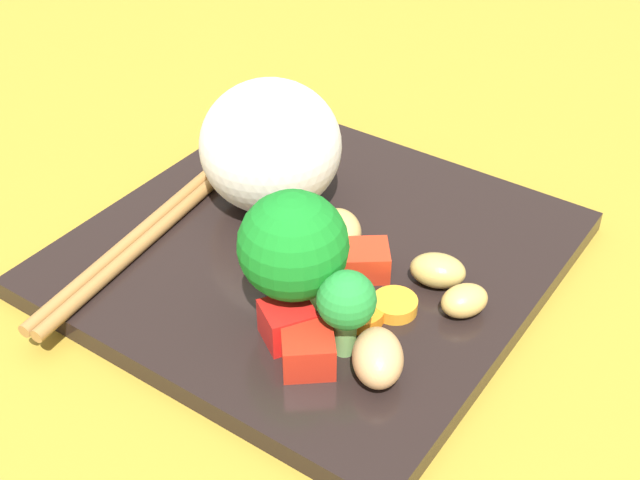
# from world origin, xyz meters

# --- Properties ---
(ground_plane) EXTENTS (1.10, 1.10, 0.02)m
(ground_plane) POSITION_xyz_m (0.00, 0.00, -0.01)
(ground_plane) COLOR olive
(square_plate) EXTENTS (0.28, 0.28, 0.01)m
(square_plate) POSITION_xyz_m (0.00, 0.00, 0.01)
(square_plate) COLOR black
(square_plate) RESTS_ON ground_plane
(rice_mound) EXTENTS (0.12, 0.12, 0.08)m
(rice_mound) POSITION_xyz_m (0.03, 0.05, 0.05)
(rice_mound) COLOR white
(rice_mound) RESTS_ON square_plate
(broccoli_floret_0) EXTENTS (0.03, 0.03, 0.05)m
(broccoli_floret_0) POSITION_xyz_m (-0.03, -0.00, 0.04)
(broccoli_floret_0) COLOR #61AB4D
(broccoli_floret_0) RESTS_ON square_plate
(broccoli_floret_1) EXTENTS (0.03, 0.03, 0.05)m
(broccoli_floret_1) POSITION_xyz_m (-0.07, -0.06, 0.04)
(broccoli_floret_1) COLOR #78B25C
(broccoli_floret_1) RESTS_ON square_plate
(broccoli_floret_2) EXTENTS (0.06, 0.06, 0.08)m
(broccoli_floret_2) POSITION_xyz_m (-0.06, -0.03, 0.06)
(broccoli_floret_2) COLOR #78BD55
(broccoli_floret_2) RESTS_ON square_plate
(carrot_slice_0) EXTENTS (0.03, 0.03, 0.01)m
(carrot_slice_0) POSITION_xyz_m (-0.04, -0.06, 0.02)
(carrot_slice_0) COLOR orange
(carrot_slice_0) RESTS_ON square_plate
(carrot_slice_1) EXTENTS (0.03, 0.03, 0.01)m
(carrot_slice_1) POSITION_xyz_m (-0.03, -0.07, 0.02)
(carrot_slice_1) COLOR orange
(carrot_slice_1) RESTS_ON square_plate
(carrot_slice_2) EXTENTS (0.04, 0.04, 0.01)m
(carrot_slice_2) POSITION_xyz_m (-0.01, -0.01, 0.02)
(carrot_slice_2) COLOR orange
(carrot_slice_2) RESTS_ON square_plate
(pepper_chunk_0) EXTENTS (0.04, 0.04, 0.02)m
(pepper_chunk_0) POSITION_xyz_m (-0.01, -0.04, 0.02)
(pepper_chunk_0) COLOR red
(pepper_chunk_0) RESTS_ON square_plate
(pepper_chunk_1) EXTENTS (0.04, 0.03, 0.02)m
(pepper_chunk_1) POSITION_xyz_m (-0.08, -0.03, 0.02)
(pepper_chunk_1) COLOR red
(pepper_chunk_1) RESTS_ON square_plate
(pepper_chunk_2) EXTENTS (0.04, 0.04, 0.02)m
(pepper_chunk_2) POSITION_xyz_m (-0.09, -0.05, 0.02)
(pepper_chunk_2) COLOR red
(pepper_chunk_2) RESTS_ON square_plate
(chicken_piece_0) EXTENTS (0.03, 0.03, 0.02)m
(chicken_piece_0) POSITION_xyz_m (-0.01, -0.10, 0.02)
(chicken_piece_0) COLOR tan
(chicken_piece_0) RESTS_ON square_plate
(chicken_piece_1) EXTENTS (0.05, 0.04, 0.02)m
(chicken_piece_1) POSITION_xyz_m (0.01, -0.01, 0.02)
(chicken_piece_1) COLOR tan
(chicken_piece_1) RESTS_ON square_plate
(chicken_piece_2) EXTENTS (0.04, 0.04, 0.03)m
(chicken_piece_2) POSITION_xyz_m (-0.07, -0.09, 0.03)
(chicken_piece_2) COLOR tan
(chicken_piece_2) RESTS_ON square_plate
(chicken_piece_3) EXTENTS (0.03, 0.04, 0.02)m
(chicken_piece_3) POSITION_xyz_m (0.01, -0.08, 0.02)
(chicken_piece_3) COLOR tan
(chicken_piece_3) RESTS_ON square_plate
(chopstick_pair) EXTENTS (0.24, 0.04, 0.01)m
(chopstick_pair) POSITION_xyz_m (-0.03, 0.09, 0.02)
(chopstick_pair) COLOR #9D6D38
(chopstick_pair) RESTS_ON square_plate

